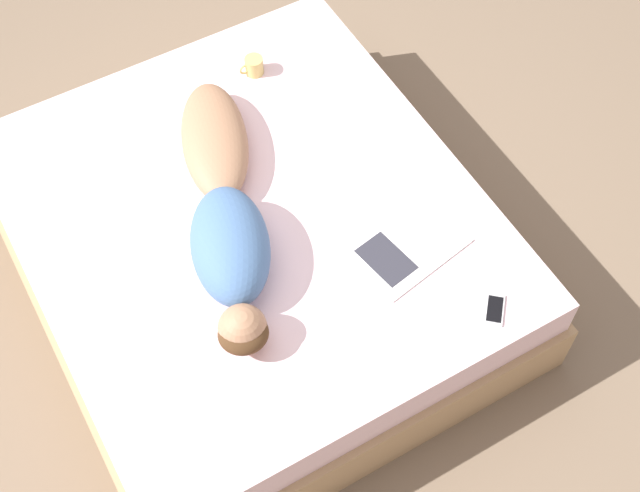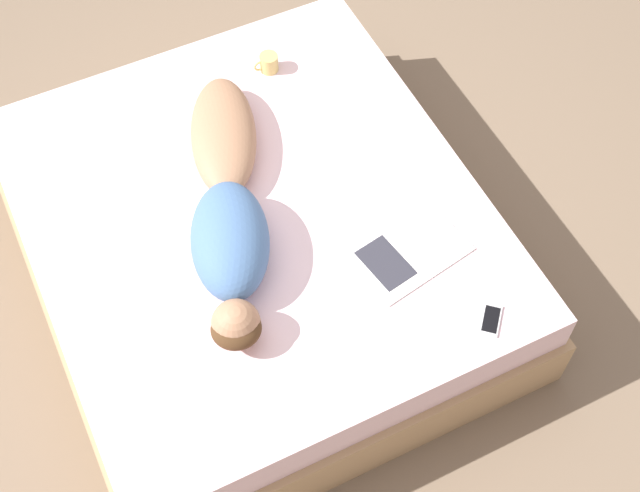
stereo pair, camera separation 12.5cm
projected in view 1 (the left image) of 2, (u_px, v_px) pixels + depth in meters
name	position (u px, v px, depth m)	size (l,w,h in m)	color
ground_plane	(258.00, 276.00, 3.94)	(12.00, 12.00, 0.00)	#7A6651
bed	(254.00, 247.00, 3.74)	(1.80, 2.02, 0.48)	tan
person	(226.00, 214.00, 3.42)	(0.65, 1.31, 0.22)	#A37556
open_magazine	(406.00, 245.00, 3.45)	(0.48, 0.38, 0.01)	white
coffee_mug	(254.00, 66.00, 3.92)	(0.11, 0.08, 0.08)	tan
cell_phone	(495.00, 310.00, 3.30)	(0.14, 0.15, 0.01)	silver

